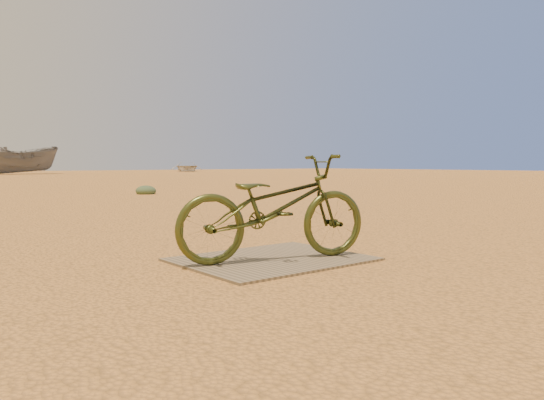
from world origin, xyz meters
TOP-DOWN VIEW (x-y plane):
  - ground at (0.00, 0.00)m, footprint 120.00×120.00m
  - plywood_board at (0.15, 0.18)m, footprint 1.63×1.28m
  - bicycle at (0.11, 0.10)m, footprint 1.90×1.08m
  - boat_mid_right at (8.30, 42.52)m, footprint 6.20×3.12m
  - boat_far_right at (25.43, 46.18)m, footprint 5.23×5.76m
  - kale_b at (3.84, 10.57)m, footprint 0.58×0.58m

SIDE VIEW (x-z plane):
  - ground at x=0.00m, z-range 0.00..0.00m
  - kale_b at x=3.84m, z-range -0.16..0.16m
  - plywood_board at x=0.15m, z-range 0.00..0.02m
  - boat_far_right at x=25.43m, z-range 0.00..0.98m
  - bicycle at x=0.11m, z-range 0.02..0.97m
  - boat_mid_right at x=8.30m, z-range 0.00..2.29m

